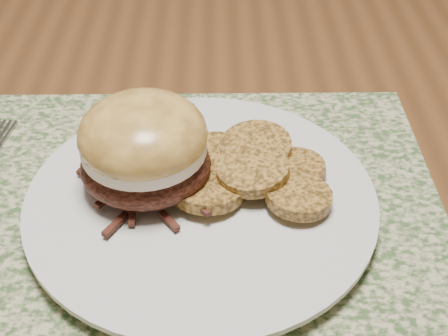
# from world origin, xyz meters

# --- Properties ---
(placemat) EXTENTS (0.45, 0.33, 0.00)m
(placemat) POSITION_xyz_m (0.25, -0.10, 0.75)
(placemat) COLOR #38532B
(placemat) RESTS_ON dining_table
(dinner_plate) EXTENTS (0.26, 0.26, 0.02)m
(dinner_plate) POSITION_xyz_m (0.28, -0.10, 0.76)
(dinner_plate) COLOR silver
(dinner_plate) RESTS_ON placemat
(pork_sandwich) EXTENTS (0.11, 0.10, 0.08)m
(pork_sandwich) POSITION_xyz_m (0.23, -0.09, 0.81)
(pork_sandwich) COLOR black
(pork_sandwich) RESTS_ON dinner_plate
(roasted_potatoes) EXTENTS (0.15, 0.13, 0.03)m
(roasted_potatoes) POSITION_xyz_m (0.31, -0.09, 0.78)
(roasted_potatoes) COLOR #A1702F
(roasted_potatoes) RESTS_ON dinner_plate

